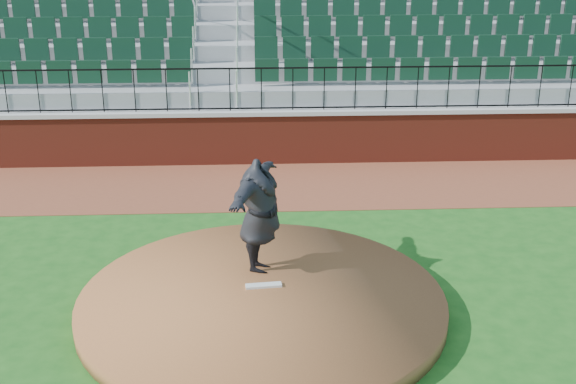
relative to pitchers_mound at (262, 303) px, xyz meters
name	(u,v)px	position (x,y,z in m)	size (l,w,h in m)	color
ground	(292,305)	(0.47, 0.15, -0.12)	(90.00, 90.00, 0.00)	#1A4F16
warning_track	(280,184)	(0.47, 5.55, -0.12)	(34.00, 3.20, 0.01)	brown
field_wall	(277,138)	(0.47, 7.15, 0.47)	(34.00, 0.35, 1.20)	maroon
wall_cap	(277,112)	(0.47, 7.15, 1.12)	(34.00, 0.45, 0.10)	#B7B7B7
wall_railing	(277,89)	(0.47, 7.15, 1.67)	(34.00, 0.05, 1.00)	black
seating_stands	(274,48)	(0.47, 9.88, 2.18)	(34.00, 5.10, 4.60)	gray
concourse_wall	(271,17)	(0.47, 12.68, 2.62)	(34.00, 0.50, 5.50)	maroon
pitchers_mound	(262,303)	(0.00, 0.00, 0.00)	(5.57, 5.57, 0.25)	brown
pitching_rubber	(264,285)	(0.03, 0.30, 0.14)	(0.56, 0.14, 0.04)	silver
pitcher	(260,216)	(-0.01, 0.88, 1.07)	(2.33, 0.63, 1.89)	black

